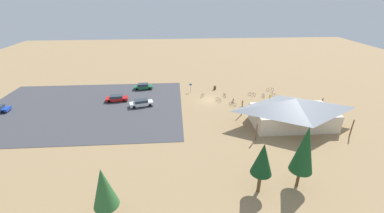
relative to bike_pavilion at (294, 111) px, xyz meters
The scene contains 24 objects.
ground 18.25m from the bike_pavilion, 43.48° to the right, with size 160.00×160.00×0.00m, color #9E7F56.
parking_lot_asphalt 40.78m from the bike_pavilion, 14.24° to the right, with size 40.10×28.39×0.05m, color #424247.
bike_pavilion is the anchor object (origin of this frame).
trash_bin 21.85m from the bike_pavilion, 59.95° to the right, with size 0.60×0.60×0.90m, color brown.
lot_sign 24.35m from the bike_pavilion, 45.92° to the right, with size 0.56×0.08×2.20m.
pine_far_west 33.49m from the bike_pavilion, 33.96° to the left, with size 2.53×2.53×6.76m.
pine_west 19.16m from the bike_pavilion, 54.72° to the left, with size 2.46×2.46×6.70m.
pine_midwest 16.35m from the bike_pavilion, 68.24° to the left, with size 2.70×2.70×8.34m.
bicycle_green_edge_north 13.87m from the bike_pavilion, 53.83° to the right, with size 0.75×1.59×0.74m.
bicycle_black_front_row 16.98m from the bike_pavilion, 56.16° to the right, with size 0.48×1.60×0.79m.
bicycle_silver_edge_south 13.49m from the bike_pavilion, 87.34° to the right, with size 0.48×1.70×0.77m.
bicycle_blue_near_porch 13.76m from the bike_pavilion, 97.81° to the right, with size 0.78×1.60×0.86m.
bicycle_white_lone_west 20.32m from the bike_pavilion, 44.34° to the right, with size 1.03×1.42×0.84m.
bicycle_teal_yard_center 9.17m from the bike_pavilion, 50.92° to the right, with size 1.21×1.35×0.93m.
bicycle_yellow_mid_cluster 10.32m from the bike_pavilion, 42.22° to the right, with size 1.36×1.16×0.79m.
bicycle_purple_trailside 14.72m from the bike_pavilion, 78.20° to the right, with size 1.46×0.95×0.83m.
bicycle_red_lone_east 8.95m from the bike_pavilion, 61.78° to the right, with size 1.03×1.34×0.80m.
bicycle_orange_near_sign 17.09m from the bike_pavilion, 97.71° to the right, with size 1.83×0.48×0.86m.
bicycle_green_yard_front 16.25m from the bike_pavilion, 45.67° to the right, with size 0.96×1.55×0.88m.
bicycle_black_yard_left 12.72m from the bike_pavilion, 46.67° to the right, with size 1.30×1.04×0.84m.
car_white_front_row 29.52m from the bike_pavilion, 19.97° to the right, with size 5.06×2.92×1.42m.
car_green_second_row 34.86m from the bike_pavilion, 35.44° to the right, with size 4.56×2.06×1.40m.
car_red_far_end 35.90m from the bike_pavilion, 21.55° to the right, with size 4.77×2.31×1.32m.
visitor_near_lot 10.49m from the bike_pavilion, 88.39° to the right, with size 0.39×0.36×1.78m.
Camera 1 is at (7.47, 50.14, 21.68)m, focal length 23.25 mm.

